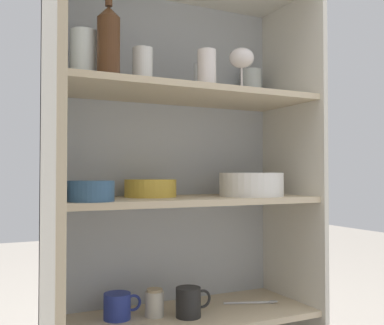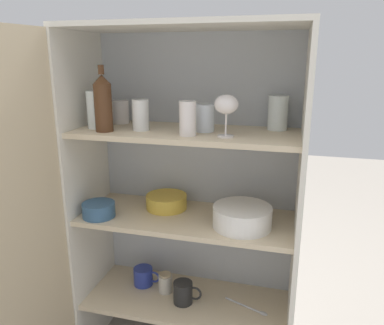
% 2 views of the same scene
% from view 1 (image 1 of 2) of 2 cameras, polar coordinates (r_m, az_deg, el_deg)
% --- Properties ---
extents(cupboard_back_panel, '(0.88, 0.02, 1.38)m').
position_cam_1_polar(cupboard_back_panel, '(1.65, -3.36, -3.09)').
color(cupboard_back_panel, '#B2B7BC').
rests_on(cupboard_back_panel, ground_plane).
extents(cupboard_side_left, '(0.02, 0.38, 1.38)m').
position_cam_1_polar(cupboard_side_left, '(1.36, -17.45, -3.38)').
color(cupboard_side_left, silver).
rests_on(cupboard_side_left, ground_plane).
extents(cupboard_side_right, '(0.02, 0.38, 1.38)m').
position_cam_1_polar(cupboard_side_right, '(1.72, 12.47, -3.00)').
color(cupboard_side_right, silver).
rests_on(cupboard_side_right, ground_plane).
extents(shelf_board_lower, '(0.85, 0.34, 0.02)m').
position_cam_1_polar(shelf_board_lower, '(1.56, -0.72, -19.03)').
color(shelf_board_lower, beige).
extents(shelf_board_middle, '(0.85, 0.34, 0.02)m').
position_cam_1_polar(shelf_board_middle, '(1.49, -0.72, -4.81)').
color(shelf_board_middle, beige).
extents(shelf_board_upper, '(0.85, 0.34, 0.02)m').
position_cam_1_polar(shelf_board_upper, '(1.51, -0.71, 8.60)').
color(shelf_board_upper, beige).
extents(cupboard_door, '(0.08, 0.44, 1.38)m').
position_cam_1_polar(cupboard_door, '(0.96, -16.42, -4.22)').
color(cupboard_door, tan).
rests_on(cupboard_door, ground_plane).
extents(tumbler_glass_0, '(0.06, 0.06, 0.12)m').
position_cam_1_polar(tumbler_glass_0, '(1.47, 1.89, 11.77)').
color(tumbler_glass_0, silver).
rests_on(tumbler_glass_0, shelf_board_upper).
extents(tumbler_glass_1, '(0.07, 0.07, 0.10)m').
position_cam_1_polar(tumbler_glass_1, '(1.51, -13.19, 10.91)').
color(tumbler_glass_1, silver).
rests_on(tumbler_glass_1, shelf_board_upper).
extents(tumbler_glass_2, '(0.08, 0.08, 0.15)m').
position_cam_1_polar(tumbler_glass_2, '(1.39, -13.59, 13.07)').
color(tumbler_glass_2, white).
rests_on(tumbler_glass_2, shelf_board_upper).
extents(tumbler_glass_3, '(0.08, 0.08, 0.13)m').
position_cam_1_polar(tumbler_glass_3, '(1.78, 7.62, 9.54)').
color(tumbler_glass_3, white).
rests_on(tumbler_glass_3, shelf_board_upper).
extents(tumbler_glass_4, '(0.07, 0.07, 0.10)m').
position_cam_1_polar(tumbler_glass_4, '(1.56, 1.60, 10.56)').
color(tumbler_glass_4, white).
rests_on(tumbler_glass_4, shelf_board_upper).
extents(tumbler_glass_5, '(0.06, 0.06, 0.12)m').
position_cam_1_polar(tumbler_glass_5, '(1.43, -6.29, 11.98)').
color(tumbler_glass_5, white).
rests_on(tumbler_glass_5, shelf_board_upper).
extents(wine_glass_0, '(0.08, 0.08, 0.15)m').
position_cam_1_polar(wine_glass_0, '(1.55, 6.31, 12.88)').
color(wine_glass_0, silver).
rests_on(wine_glass_0, shelf_board_upper).
extents(wine_bottle, '(0.07, 0.07, 0.24)m').
position_cam_1_polar(wine_bottle, '(1.36, -10.55, 14.87)').
color(wine_bottle, '#4C2D19').
rests_on(wine_bottle, shelf_board_upper).
extents(plate_stack_white, '(0.22, 0.22, 0.08)m').
position_cam_1_polar(plate_stack_white, '(1.57, 7.54, -2.78)').
color(plate_stack_white, white).
rests_on(plate_stack_white, shelf_board_middle).
extents(mixing_bowl_large, '(0.17, 0.17, 0.06)m').
position_cam_1_polar(mixing_bowl_large, '(1.51, -5.30, -3.16)').
color(mixing_bowl_large, gold).
rests_on(mixing_bowl_large, shelf_board_middle).
extents(serving_bowl_small, '(0.13, 0.13, 0.06)m').
position_cam_1_polar(serving_bowl_small, '(1.29, -12.70, -3.43)').
color(serving_bowl_small, '#33567A').
rests_on(serving_bowl_small, shelf_board_middle).
extents(coffee_mug_primary, '(0.12, 0.09, 0.08)m').
position_cam_1_polar(coffee_mug_primary, '(1.52, -9.40, -17.54)').
color(coffee_mug_primary, '#283893').
rests_on(coffee_mug_primary, shelf_board_lower).
extents(coffee_mug_extra_1, '(0.12, 0.08, 0.09)m').
position_cam_1_polar(coffee_mug_extra_1, '(1.52, -0.38, -17.30)').
color(coffee_mug_extra_1, black).
rests_on(coffee_mug_extra_1, shelf_board_lower).
extents(storage_jar, '(0.06, 0.06, 0.09)m').
position_cam_1_polar(storage_jar, '(1.53, -4.78, -17.35)').
color(storage_jar, beige).
rests_on(storage_jar, shelf_board_lower).
extents(serving_spoon, '(0.19, 0.09, 0.01)m').
position_cam_1_polar(serving_spoon, '(1.69, 8.08, -17.18)').
color(serving_spoon, silver).
rests_on(serving_spoon, shelf_board_lower).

